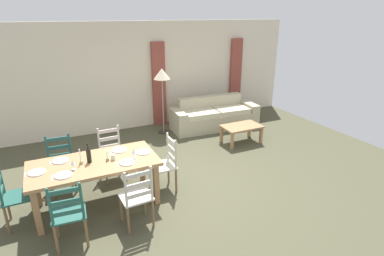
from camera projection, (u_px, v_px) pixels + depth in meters
name	position (u px, v px, depth m)	size (l,w,h in m)	color
ground_plane	(177.00, 185.00, 5.49)	(9.60, 9.60, 0.02)	#474632
wall_far	(124.00, 77.00, 7.80)	(9.60, 0.16, 2.70)	beige
curtain_panel_left	(159.00, 85.00, 8.12)	(0.35, 0.08, 2.20)	brown
curtain_panel_right	(236.00, 77.00, 9.11)	(0.35, 0.08, 2.20)	brown
dining_table	(94.00, 167.00, 4.71)	(1.90, 0.96, 0.75)	#A3784E
dining_chair_near_left	(69.00, 214.00, 3.92)	(0.45, 0.43, 0.96)	#25584D
dining_chair_near_right	(137.00, 197.00, 4.29)	(0.44, 0.42, 0.96)	beige
dining_chair_far_left	(61.00, 163.00, 5.23)	(0.44, 0.42, 0.96)	#23524D
dining_chair_far_right	(112.00, 154.00, 5.60)	(0.44, 0.42, 0.96)	beige
dining_chair_head_west	(13.00, 195.00, 4.31)	(0.41, 0.43, 0.96)	#24594F
dining_chair_head_east	(165.00, 164.00, 5.22)	(0.41, 0.42, 0.96)	beige
dinner_plate_near_left	(63.00, 175.00, 4.28)	(0.24, 0.24, 0.02)	white
fork_near_left	(52.00, 178.00, 4.22)	(0.02, 0.17, 0.01)	silver
dinner_plate_near_right	(127.00, 162.00, 4.65)	(0.24, 0.24, 0.02)	white
fork_near_right	(117.00, 165.00, 4.59)	(0.02, 0.17, 0.01)	silver
dinner_plate_far_left	(61.00, 161.00, 4.70)	(0.24, 0.24, 0.02)	white
fork_far_left	(50.00, 163.00, 4.64)	(0.02, 0.17, 0.01)	silver
dinner_plate_far_right	(119.00, 150.00, 5.07)	(0.24, 0.24, 0.02)	white
fork_far_right	(110.00, 152.00, 5.01)	(0.02, 0.17, 0.01)	silver
dinner_plate_head_west	(37.00, 172.00, 4.36)	(0.24, 0.24, 0.02)	white
fork_head_west	(25.00, 175.00, 4.30)	(0.02, 0.17, 0.01)	silver
dinner_plate_head_east	(143.00, 152.00, 5.00)	(0.24, 0.24, 0.02)	white
fork_head_east	(134.00, 154.00, 4.94)	(0.02, 0.17, 0.01)	silver
wine_bottle	(89.00, 155.00, 4.63)	(0.07, 0.07, 0.32)	black
wine_glass_near_left	(73.00, 163.00, 4.42)	(0.06, 0.06, 0.16)	white
wine_glass_near_right	(134.00, 152.00, 4.77)	(0.06, 0.06, 0.16)	white
coffee_cup_primary	(113.00, 157.00, 4.74)	(0.07, 0.07, 0.09)	beige
candle_tall	(81.00, 160.00, 4.60)	(0.05, 0.05, 0.24)	#998C66
candle_short	(107.00, 158.00, 4.71)	(0.05, 0.05, 0.16)	#998C66
couch	(214.00, 116.00, 8.20)	(2.33, 0.95, 0.80)	#B4AB8B
coffee_table	(242.00, 128.00, 7.17)	(0.90, 0.56, 0.42)	#A3784E
standing_lamp	(162.00, 78.00, 7.41)	(0.40, 0.40, 1.64)	#332D28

